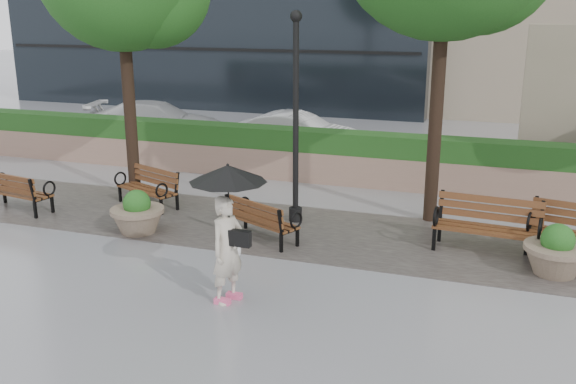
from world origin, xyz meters
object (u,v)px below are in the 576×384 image
(bench_3, at_px, (486,237))
(planter_left, at_px, (138,216))
(car_left, at_px, (157,121))
(car_right, at_px, (297,134))
(pedestrian, at_px, (228,220))
(bench_0, at_px, (19,199))
(planter_right, at_px, (556,255))
(bench_2, at_px, (262,228))
(lamppost, at_px, (296,132))
(bench_1, at_px, (148,195))

(bench_3, relative_size, planter_left, 1.83)
(car_left, distance_m, car_right, 5.29)
(bench_3, height_order, pedestrian, pedestrian)
(bench_0, relative_size, bench_3, 0.89)
(planter_right, height_order, car_right, car_right)
(planter_right, xyz_separation_m, car_left, (-12.43, 8.09, 0.31))
(bench_2, bearing_deg, pedestrian, 126.11)
(bench_2, distance_m, bench_3, 4.24)
(planter_left, xyz_separation_m, lamppost, (2.78, 1.75, 1.58))
(bench_0, distance_m, bench_3, 10.08)
(planter_left, bearing_deg, car_left, 117.94)
(bench_0, relative_size, car_left, 0.38)
(car_right, distance_m, pedestrian, 10.63)
(lamppost, distance_m, pedestrian, 4.08)
(lamppost, bearing_deg, pedestrian, -86.17)
(bench_3, distance_m, planter_right, 1.35)
(lamppost, height_order, pedestrian, lamppost)
(bench_0, bearing_deg, bench_2, -170.39)
(bench_2, relative_size, lamppost, 0.38)
(bench_0, height_order, car_left, car_left)
(bench_0, relative_size, bench_2, 1.05)
(planter_right, bearing_deg, car_left, 146.94)
(bench_0, relative_size, pedestrian, 0.81)
(bench_3, distance_m, lamppost, 4.30)
(bench_3, bearing_deg, planter_right, -25.48)
(bench_1, distance_m, car_left, 7.87)
(bench_3, bearing_deg, bench_1, -179.35)
(lamppost, xyz_separation_m, car_left, (-7.33, 6.82, -1.27))
(planter_right, bearing_deg, bench_0, -179.63)
(bench_1, height_order, planter_right, planter_right)
(bench_3, relative_size, pedestrian, 0.91)
(planter_left, xyz_separation_m, planter_right, (7.88, 0.48, 0.00))
(lamppost, bearing_deg, bench_2, -100.23)
(bench_2, bearing_deg, planter_left, 34.64)
(bench_0, distance_m, planter_left, 3.36)
(bench_1, xyz_separation_m, lamppost, (3.56, 0.07, 1.68))
(bench_0, bearing_deg, planter_right, -170.07)
(car_right, xyz_separation_m, pedestrian, (2.33, -10.35, 0.67))
(bench_0, bearing_deg, planter_left, -177.46)
(pedestrian, bearing_deg, bench_2, 31.67)
(bench_1, relative_size, planter_right, 1.59)
(bench_0, bearing_deg, pedestrian, 166.79)
(bench_2, distance_m, pedestrian, 2.94)
(planter_left, height_order, car_right, car_right)
(planter_right, bearing_deg, car_right, 133.34)
(bench_2, height_order, car_left, car_left)
(planter_left, bearing_deg, pedestrian, -36.67)
(bench_3, xyz_separation_m, planter_left, (-6.72, -1.16, 0.05))
(bench_2, relative_size, planter_left, 1.55)
(lamppost, bearing_deg, bench_1, -178.81)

